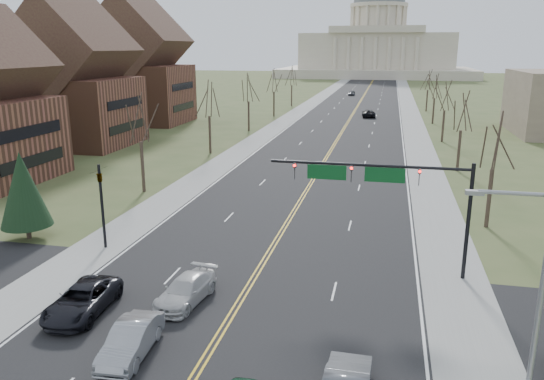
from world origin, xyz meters
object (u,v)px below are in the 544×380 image
at_px(signal_mast, 383,183).
at_px(street_light, 532,300).
at_px(car_sb_outer_lead, 82,300).
at_px(car_far_nb, 369,113).
at_px(car_sb_inner_second, 186,290).
at_px(car_far_sb, 352,93).
at_px(car_sb_inner_lead, 131,340).
at_px(signal_left, 101,197).

height_order(signal_mast, street_light, street_light).
distance_m(car_sb_outer_lead, car_far_nb, 87.29).
bearing_deg(street_light, signal_mast, 111.41).
bearing_deg(car_far_nb, street_light, 90.25).
xyz_separation_m(car_sb_inner_second, car_far_sb, (-0.63, 133.57, -0.00)).
distance_m(car_sb_outer_lead, car_far_sb, 136.02).
height_order(car_sb_inner_lead, car_far_sb, car_sb_inner_lead).
xyz_separation_m(signal_mast, car_sb_inner_second, (-10.33, -6.60, -5.05)).
height_order(signal_mast, signal_left, signal_mast).
distance_m(signal_left, car_sb_outer_lead, 10.17).
distance_m(signal_mast, car_sb_outer_lead, 18.34).
relative_size(signal_left, car_sb_inner_second, 1.24).
relative_size(car_sb_inner_lead, car_far_nb, 0.85).
distance_m(signal_left, car_sb_inner_second, 11.26).
height_order(car_sb_outer_lead, car_far_nb, car_sb_outer_lead).
bearing_deg(car_sb_inner_second, car_sb_inner_lead, -87.56).
bearing_deg(street_light, car_sb_inner_lead, 175.03).
bearing_deg(car_far_nb, car_sb_inner_second, 80.13).
bearing_deg(car_sb_inner_second, signal_mast, 40.15).
height_order(signal_left, street_light, street_light).
xyz_separation_m(car_sb_outer_lead, car_far_sb, (4.23, 135.95, -0.05)).
height_order(signal_left, car_far_sb, signal_left).
distance_m(signal_mast, car_far_nb, 77.85).
relative_size(signal_mast, signal_left, 2.02).
xyz_separation_m(signal_mast, car_sb_outer_lead, (-15.19, -8.98, -5.00)).
bearing_deg(signal_left, street_light, -29.12).
relative_size(signal_left, street_light, 0.66).
height_order(car_sb_outer_lead, car_far_sb, car_sb_outer_lead).
relative_size(signal_left, car_sb_inner_lead, 1.30).
xyz_separation_m(signal_mast, car_sb_inner_lead, (-10.82, -12.10, -4.99)).
xyz_separation_m(car_sb_outer_lead, car_sb_inner_second, (4.86, 2.38, -0.05)).
xyz_separation_m(signal_left, car_far_nb, (14.98, 77.59, -2.95)).
xyz_separation_m(signal_mast, street_light, (5.29, -13.50, -0.54)).
relative_size(street_light, car_far_nb, 1.68).
bearing_deg(signal_left, car_sb_inner_lead, -56.11).
distance_m(street_light, car_sb_inner_second, 17.66).
relative_size(car_sb_outer_lead, car_far_nb, 1.00).
height_order(street_light, car_sb_outer_lead, street_light).
bearing_deg(car_far_sb, car_sb_outer_lead, -86.52).
xyz_separation_m(street_light, car_far_sb, (-16.25, 140.47, -4.52)).
relative_size(street_light, car_sb_inner_second, 1.88).
bearing_deg(signal_mast, street_light, -68.59).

